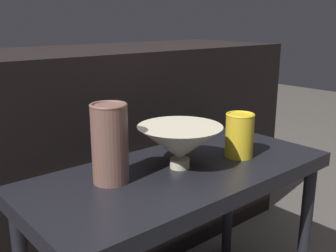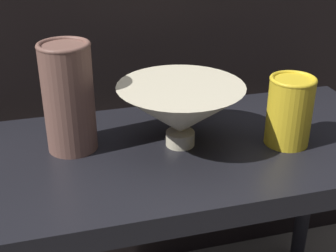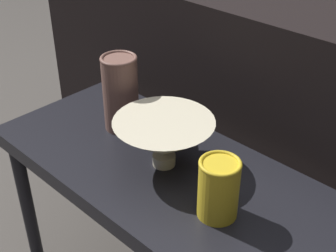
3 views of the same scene
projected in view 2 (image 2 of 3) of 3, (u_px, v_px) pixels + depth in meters
table at (181, 174)px, 0.85m from camera, size 0.82×0.38×0.48m
couch_backdrop at (129, 94)px, 1.31m from camera, size 1.58×0.50×0.76m
bowl at (182, 110)px, 0.80m from camera, size 0.22×0.22×0.11m
vase_textured_left at (69, 97)px, 0.78m from camera, size 0.09×0.09×0.19m
vase_colorful_right at (290, 110)px, 0.81m from camera, size 0.08×0.08×0.12m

